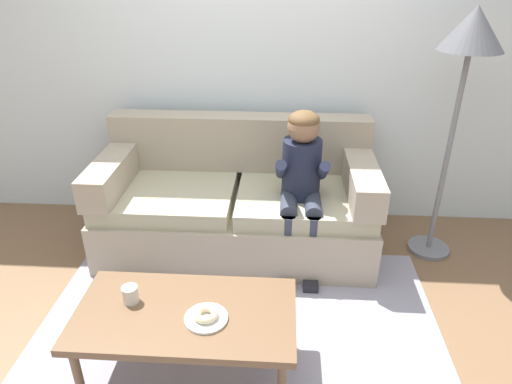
{
  "coord_description": "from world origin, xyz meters",
  "views": [
    {
      "loc": [
        0.23,
        -2.08,
        1.97
      ],
      "look_at": [
        0.07,
        0.45,
        0.65
      ],
      "focal_mm": 32.09,
      "sensor_mm": 36.0,
      "label": 1
    }
  ],
  "objects_px": {
    "donut": "(206,314)",
    "floor_lamp": "(469,51)",
    "coffee_table": "(186,318)",
    "mug": "(130,294)",
    "toy_controller": "(129,300)",
    "couch": "(237,204)",
    "person_child": "(302,177)"
  },
  "relations": [
    {
      "from": "coffee_table",
      "to": "floor_lamp",
      "type": "bearing_deg",
      "value": 38.21
    },
    {
      "from": "donut",
      "to": "floor_lamp",
      "type": "distance_m",
      "value": 2.18
    },
    {
      "from": "donut",
      "to": "mug",
      "type": "height_order",
      "value": "mug"
    },
    {
      "from": "person_child",
      "to": "floor_lamp",
      "type": "distance_m",
      "value": 1.27
    },
    {
      "from": "person_child",
      "to": "floor_lamp",
      "type": "relative_size",
      "value": 0.64
    },
    {
      "from": "donut",
      "to": "mug",
      "type": "distance_m",
      "value": 0.41
    },
    {
      "from": "coffee_table",
      "to": "person_child",
      "type": "bearing_deg",
      "value": 60.45
    },
    {
      "from": "couch",
      "to": "mug",
      "type": "distance_m",
      "value": 1.26
    },
    {
      "from": "coffee_table",
      "to": "mug",
      "type": "xyz_separation_m",
      "value": [
        -0.28,
        0.05,
        0.09
      ]
    },
    {
      "from": "couch",
      "to": "donut",
      "type": "bearing_deg",
      "value": -90.82
    },
    {
      "from": "coffee_table",
      "to": "toy_controller",
      "type": "bearing_deg",
      "value": 134.12
    },
    {
      "from": "person_child",
      "to": "floor_lamp",
      "type": "height_order",
      "value": "floor_lamp"
    },
    {
      "from": "couch",
      "to": "person_child",
      "type": "relative_size",
      "value": 1.76
    },
    {
      "from": "couch",
      "to": "coffee_table",
      "type": "xyz_separation_m",
      "value": [
        -0.13,
        -1.23,
        0.03
      ]
    },
    {
      "from": "coffee_table",
      "to": "mug",
      "type": "height_order",
      "value": "mug"
    },
    {
      "from": "couch",
      "to": "donut",
      "type": "distance_m",
      "value": 1.29
    },
    {
      "from": "person_child",
      "to": "mug",
      "type": "distance_m",
      "value": 1.32
    },
    {
      "from": "floor_lamp",
      "to": "person_child",
      "type": "bearing_deg",
      "value": -168.29
    },
    {
      "from": "couch",
      "to": "person_child",
      "type": "height_order",
      "value": "person_child"
    },
    {
      "from": "person_child",
      "to": "couch",
      "type": "bearing_deg",
      "value": 155.7
    },
    {
      "from": "floor_lamp",
      "to": "mug",
      "type": "bearing_deg",
      "value": -147.48
    },
    {
      "from": "donut",
      "to": "toy_controller",
      "type": "height_order",
      "value": "donut"
    },
    {
      "from": "coffee_table",
      "to": "donut",
      "type": "xyz_separation_m",
      "value": [
        0.11,
        -0.05,
        0.07
      ]
    },
    {
      "from": "couch",
      "to": "person_child",
      "type": "bearing_deg",
      "value": -24.3
    },
    {
      "from": "mug",
      "to": "toy_controller",
      "type": "xyz_separation_m",
      "value": [
        -0.21,
        0.45,
        -0.43
      ]
    },
    {
      "from": "couch",
      "to": "toy_controller",
      "type": "distance_m",
      "value": 1.01
    },
    {
      "from": "mug",
      "to": "coffee_table",
      "type": "bearing_deg",
      "value": -10.64
    },
    {
      "from": "donut",
      "to": "mug",
      "type": "relative_size",
      "value": 1.33
    },
    {
      "from": "toy_controller",
      "to": "floor_lamp",
      "type": "xyz_separation_m",
      "value": [
        2.06,
        0.73,
        1.43
      ]
    },
    {
      "from": "donut",
      "to": "person_child",
      "type": "bearing_deg",
      "value": 66.43
    },
    {
      "from": "couch",
      "to": "donut",
      "type": "relative_size",
      "value": 16.13
    },
    {
      "from": "couch",
      "to": "mug",
      "type": "height_order",
      "value": "couch"
    }
  ]
}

